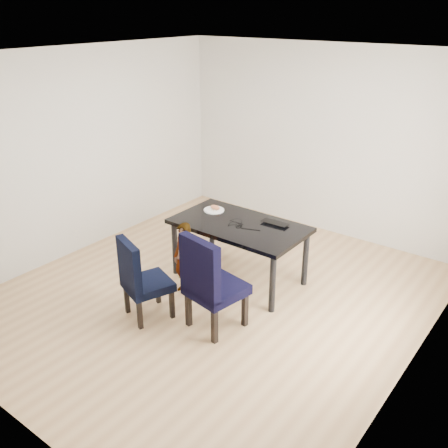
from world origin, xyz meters
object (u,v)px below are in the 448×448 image
Objects in this scene: child at (184,259)px; chair_right at (217,281)px; dining_table at (239,252)px; plate at (214,210)px; laptop at (277,222)px; chair_left at (148,278)px.

chair_right is at bearing -12.35° from child.
plate is at bearing 164.31° from dining_table.
dining_table is 0.60m from laptop.
child reaches higher than plate.
chair_left is 1.70m from laptop.
dining_table is 0.64m from plate.
dining_table is 1.80× the size of child.
chair_left is 1.42m from plate.
chair_left is 0.77m from chair_right.
chair_right reaches higher than child.
dining_table is 1.04m from chair_right.
chair_right is at bearing 43.37° from chair_left.
chair_left is at bearing -79.39° from child.
chair_right reaches higher than chair_left.
child is at bearing -76.98° from plate.
child is at bearing -115.74° from dining_table.
child is 3.41× the size of plate.
laptop is (0.84, 0.15, 0.01)m from plate.
laptop reaches higher than plate.
chair_left is 1.06× the size of child.
chair_right reaches higher than laptop.
plate is at bearing 139.00° from chair_right.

